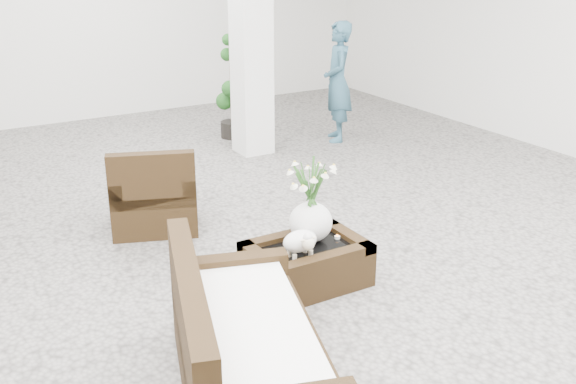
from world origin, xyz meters
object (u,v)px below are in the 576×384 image
coffee_table (306,266)px  loveseat (250,337)px  topiary (232,88)px  armchair (154,185)px

coffee_table → loveseat: bearing=-134.8°
coffee_table → topiary: (1.35, 4.04, 0.52)m
loveseat → armchair: bearing=8.5°
coffee_table → armchair: bearing=109.6°
coffee_table → topiary: size_ratio=0.66×
topiary → armchair: bearing=-129.9°
loveseat → topiary: 5.61m
loveseat → topiary: (2.38, 5.07, 0.25)m
loveseat → topiary: size_ratio=1.18×
coffee_table → topiary: 4.29m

